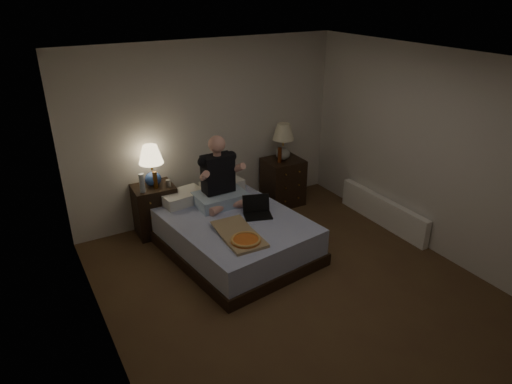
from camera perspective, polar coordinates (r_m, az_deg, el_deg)
floor at (r=5.29m, az=4.98°, el=-11.99°), size 4.00×4.50×0.00m
ceiling at (r=4.29m, az=6.25°, el=15.80°), size 4.00×4.50×0.00m
wall_back at (r=6.49m, az=-6.01°, el=7.57°), size 4.00×0.00×2.50m
wall_front at (r=3.36m, az=28.78°, el=-13.52°), size 4.00×0.00×2.50m
wall_left at (r=3.96m, az=-19.00°, el=-5.59°), size 0.00×4.50×2.50m
wall_right at (r=5.97m, az=21.51°, el=4.37°), size 0.00×4.50×2.50m
bed at (r=5.83m, az=-2.87°, el=-5.25°), size 1.69×2.10×0.48m
nightstand_left at (r=6.36m, az=-12.55°, el=-2.09°), size 0.55×0.50×0.70m
nightstand_right at (r=7.03m, az=3.37°, el=1.31°), size 0.57×0.51×0.72m
lamp_left at (r=6.11m, az=-12.91°, el=3.20°), size 0.33×0.33×0.56m
lamp_right at (r=6.81m, az=3.42°, el=6.27°), size 0.41×0.41×0.56m
water_bottle at (r=6.01m, az=-14.06°, el=1.10°), size 0.07×0.07×0.25m
soda_can at (r=6.12m, az=-10.91°, el=1.08°), size 0.07×0.07×0.10m
beer_bottle_left at (r=6.09m, az=-12.48°, el=1.48°), size 0.06×0.06×0.23m
beer_bottle_right at (r=6.75m, az=2.97°, el=4.65°), size 0.06×0.06×0.23m
person at (r=5.86m, az=-4.59°, el=2.57°), size 0.67×0.53×0.93m
laptop at (r=5.67m, az=0.23°, el=-1.98°), size 0.41×0.37×0.24m
pizza_box at (r=5.14m, az=-1.29°, el=-6.09°), size 0.43×0.77×0.08m
radiator at (r=6.71m, az=15.54°, el=-2.35°), size 0.10×1.60×0.40m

